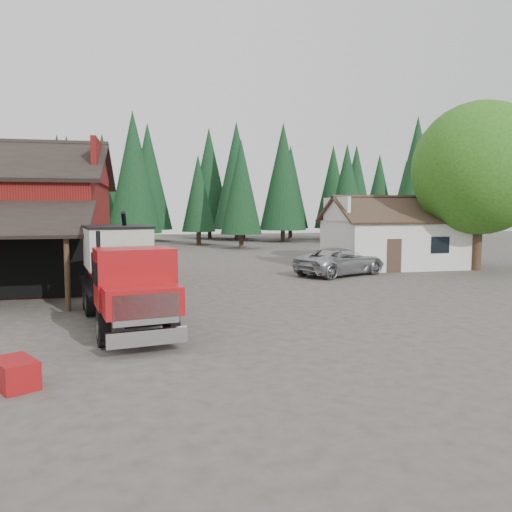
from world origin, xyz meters
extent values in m
plane|color=#413C33|center=(0.00, 0.00, 0.00)|extent=(120.00, 120.00, 0.00)
cube|color=maroon|center=(-5.00, 10.00, 6.00)|extent=(0.25, 7.00, 2.00)
cylinder|color=#382619|center=(-5.60, 2.10, 1.40)|extent=(0.20, 0.20, 2.80)
cube|color=silver|center=(13.00, 13.00, 1.50)|extent=(8.00, 6.00, 3.00)
cube|color=#38281E|center=(13.00, 11.50, 3.75)|extent=(8.60, 3.42, 1.80)
cube|color=#38281E|center=(13.00, 14.50, 3.75)|extent=(8.60, 3.42, 1.80)
cube|color=silver|center=(9.00, 13.00, 3.75)|extent=(0.20, 4.20, 1.50)
cube|color=silver|center=(17.00, 13.00, 3.75)|extent=(0.20, 4.20, 1.50)
cube|color=#38281E|center=(11.50, 9.98, 1.00)|extent=(0.90, 0.06, 2.00)
cube|color=black|center=(14.50, 9.98, 1.60)|extent=(1.20, 0.06, 1.00)
cylinder|color=#382619|center=(17.00, 10.00, 1.60)|extent=(0.60, 0.60, 3.20)
sphere|color=#265613|center=(17.00, 10.00, 6.20)|extent=(8.00, 8.00, 8.00)
sphere|color=#265613|center=(15.80, 10.80, 5.00)|extent=(4.40, 4.40, 4.40)
sphere|color=#265613|center=(18.00, 9.20, 5.30)|extent=(4.80, 4.80, 4.80)
cylinder|color=#382619|center=(6.00, 30.00, 0.80)|extent=(0.44, 0.44, 1.60)
cone|color=black|center=(6.00, 30.00, 5.90)|extent=(3.96, 3.96, 9.00)
cylinder|color=#382619|center=(22.00, 26.00, 0.80)|extent=(0.44, 0.44, 1.60)
cone|color=black|center=(22.00, 26.00, 6.90)|extent=(4.84, 4.84, 11.00)
cylinder|color=#382619|center=(-4.00, 34.00, 0.80)|extent=(0.44, 0.44, 1.60)
cone|color=black|center=(-4.00, 34.00, 7.40)|extent=(5.28, 5.28, 12.00)
cylinder|color=black|center=(-3.91, -3.15, 0.49)|extent=(0.49, 1.01, 0.97)
cylinder|color=black|center=(-2.09, -2.80, 0.49)|extent=(0.49, 1.01, 0.97)
cylinder|color=black|center=(-4.71, 1.03, 0.49)|extent=(0.49, 1.01, 0.97)
cylinder|color=black|center=(-2.89, 1.38, 0.49)|extent=(0.49, 1.01, 0.97)
cylinder|color=black|center=(-4.95, 2.24, 0.49)|extent=(0.49, 1.01, 0.97)
cylinder|color=black|center=(-3.12, 2.59, 0.49)|extent=(0.49, 1.01, 0.97)
cube|color=black|center=(-3.53, -0.19, 0.84)|extent=(2.39, 7.66, 0.35)
cube|color=silver|center=(-2.74, -4.32, 0.49)|extent=(2.03, 0.54, 0.40)
cube|color=silver|center=(-2.76, -4.23, 1.20)|extent=(1.67, 0.40, 0.80)
cube|color=maroon|center=(-2.86, -3.71, 1.33)|extent=(2.17, 1.50, 0.75)
cube|color=maroon|center=(-3.08, -2.58, 1.82)|extent=(2.37, 1.88, 1.64)
cube|color=black|center=(-2.94, -3.28, 2.08)|extent=(1.84, 0.42, 0.80)
cylinder|color=black|center=(-4.10, -1.96, 2.30)|extent=(0.15, 0.15, 1.59)
cube|color=black|center=(-3.24, -1.71, 1.77)|extent=(2.15, 0.51, 1.42)
cube|color=black|center=(-3.77, 1.03, 1.08)|extent=(3.18, 5.47, 0.14)
cube|color=beige|center=(-3.77, 1.03, 2.39)|extent=(2.55, 3.25, 1.42)
cone|color=beige|center=(-3.77, 1.03, 1.51)|extent=(2.28, 2.28, 0.62)
cube|color=black|center=(-3.77, 1.03, 3.12)|extent=(2.65, 3.36, 0.07)
cylinder|color=black|center=(-3.48, 2.35, 2.30)|extent=(0.30, 1.97, 2.70)
cube|color=maroon|center=(-4.69, 3.02, 1.33)|extent=(0.65, 0.80, 0.40)
cylinder|color=silver|center=(-2.18, -1.82, 0.75)|extent=(0.65, 0.96, 0.50)
imported|color=#A9ABB1|center=(8.00, 9.62, 0.78)|extent=(6.15, 4.69, 1.55)
cube|color=maroon|center=(-5.45, -6.00, 0.30)|extent=(1.17, 1.30, 0.60)
camera|label=1|loc=(-2.66, -16.96, 3.70)|focal=35.00mm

